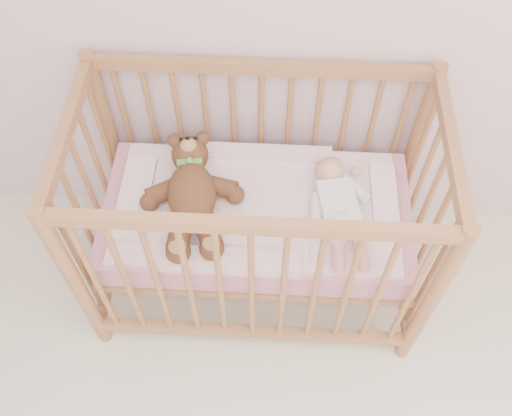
# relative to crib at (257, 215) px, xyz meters

# --- Properties ---
(crib) EXTENTS (1.36, 0.76, 1.00)m
(crib) POSITION_rel_crib_xyz_m (0.00, 0.00, 0.00)
(crib) COLOR #9E6643
(crib) RESTS_ON floor
(mattress) EXTENTS (1.22, 0.62, 0.13)m
(mattress) POSITION_rel_crib_xyz_m (0.00, 0.00, -0.01)
(mattress) COLOR #CA7E8B
(mattress) RESTS_ON crib
(blanket) EXTENTS (1.10, 0.58, 0.06)m
(blanket) POSITION_rel_crib_xyz_m (0.00, 0.00, 0.06)
(blanket) COLOR #F4A8B4
(blanket) RESTS_ON mattress
(baby) EXTENTS (0.35, 0.57, 0.13)m
(baby) POSITION_rel_crib_xyz_m (0.31, -0.02, 0.14)
(baby) COLOR white
(baby) RESTS_ON blanket
(teddy_bear) EXTENTS (0.50, 0.65, 0.16)m
(teddy_bear) POSITION_rel_crib_xyz_m (-0.25, -0.02, 0.15)
(teddy_bear) COLOR brown
(teddy_bear) RESTS_ON blanket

